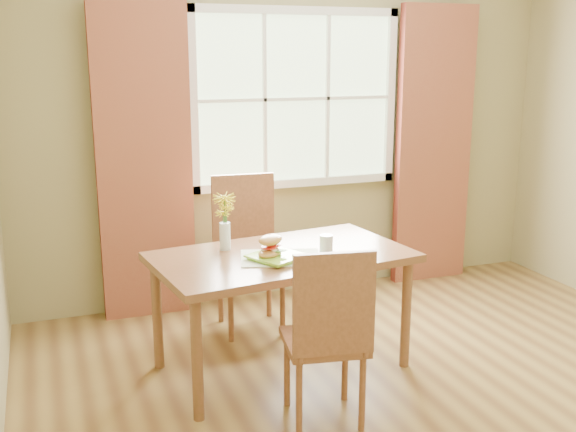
% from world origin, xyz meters
% --- Properties ---
extents(room, '(4.24, 3.84, 2.74)m').
position_xyz_m(room, '(0.00, 0.00, 1.35)').
color(room, brown).
rests_on(room, ground).
extents(window, '(1.62, 0.06, 1.32)m').
position_xyz_m(window, '(0.00, 1.87, 1.50)').
color(window, '#B9DAA5').
rests_on(window, room).
extents(curtain_left, '(0.65, 0.08, 2.20)m').
position_xyz_m(curtain_left, '(-1.15, 1.78, 1.10)').
color(curtain_left, maroon).
rests_on(curtain_left, room).
extents(curtain_right, '(0.65, 0.08, 2.20)m').
position_xyz_m(curtain_right, '(1.15, 1.78, 1.10)').
color(curtain_right, maroon).
rests_on(curtain_right, room).
extents(dining_table, '(1.54, 1.00, 0.71)m').
position_xyz_m(dining_table, '(-0.56, 0.65, 0.63)').
color(dining_table, brown).
rests_on(dining_table, room).
extents(chair_near, '(0.45, 0.45, 0.94)m').
position_xyz_m(chair_near, '(-0.57, -0.05, 0.52)').
color(chair_near, brown).
rests_on(chair_near, room).
extents(chair_far, '(0.46, 0.46, 1.04)m').
position_xyz_m(chair_far, '(-0.55, 1.36, 0.57)').
color(chair_far, brown).
rests_on(chair_far, room).
extents(placemat, '(0.53, 0.44, 0.01)m').
position_xyz_m(placemat, '(-0.59, 0.56, 0.71)').
color(placemat, silver).
rests_on(placemat, dining_table).
extents(plate, '(0.36, 0.36, 0.01)m').
position_xyz_m(plate, '(-0.63, 0.54, 0.72)').
color(plate, '#8AC932').
rests_on(plate, placemat).
extents(croissant_sandwich, '(0.21, 0.20, 0.13)m').
position_xyz_m(croissant_sandwich, '(-0.66, 0.55, 0.79)').
color(croissant_sandwich, '#D39348').
rests_on(croissant_sandwich, plate).
extents(water_glass, '(0.08, 0.08, 0.11)m').
position_xyz_m(water_glass, '(-0.33, 0.54, 0.76)').
color(water_glass, silver).
rests_on(water_glass, dining_table).
extents(flower_vase, '(0.14, 0.14, 0.34)m').
position_xyz_m(flower_vase, '(-0.84, 0.84, 0.92)').
color(flower_vase, silver).
rests_on(flower_vase, dining_table).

